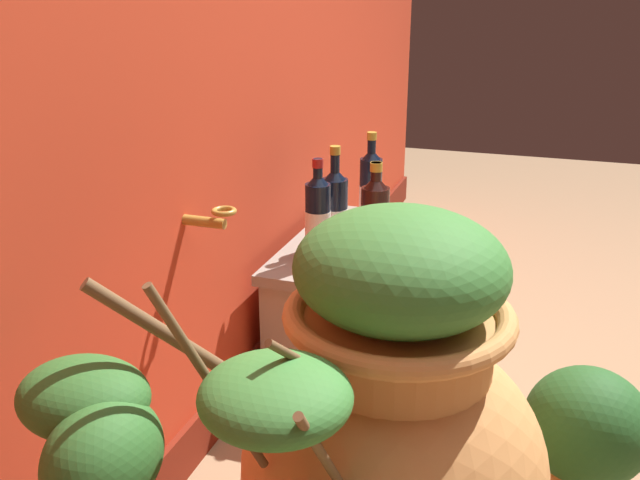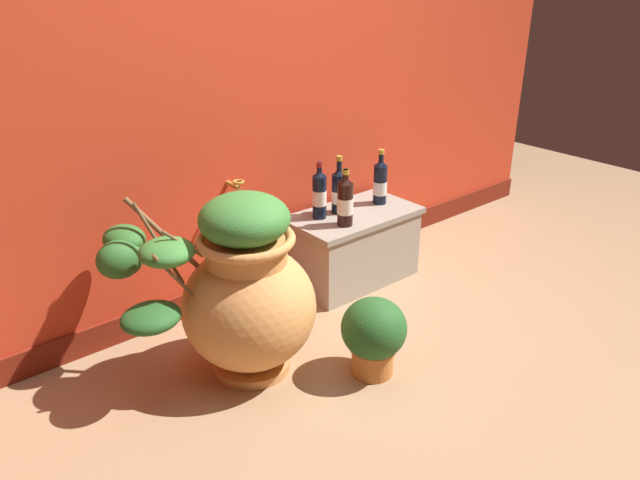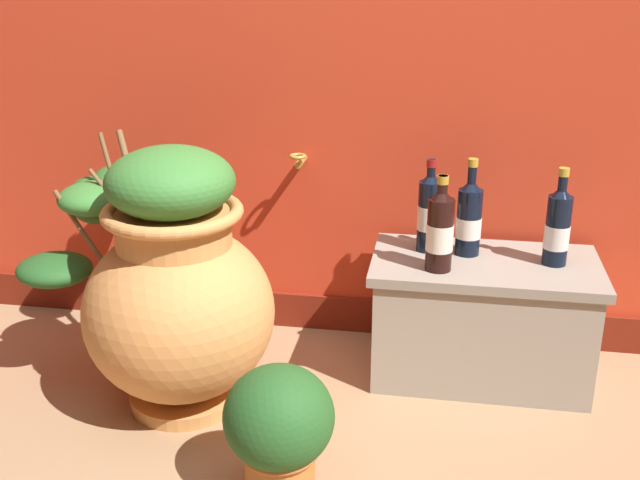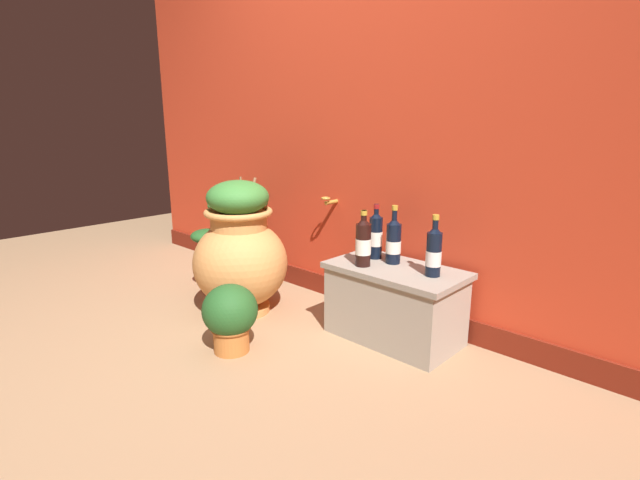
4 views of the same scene
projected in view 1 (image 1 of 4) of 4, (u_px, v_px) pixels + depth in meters
The scene contains 7 objects.
terracotta_urn at pixel (381, 437), 1.21m from camera, with size 0.79×0.76×0.79m.
stone_ledge at pixel (356, 296), 2.15m from camera, with size 0.69×0.39×0.39m.
wine_bottle_left at pixel (371, 186), 2.23m from camera, with size 0.07×0.07×0.30m.
wine_bottle_middle at pixel (375, 219), 1.89m from camera, with size 0.08×0.08×0.29m.
wine_bottle_right at pixel (318, 216), 1.90m from camera, with size 0.07×0.07×0.30m.
wine_bottle_back at pixel (335, 207), 2.01m from camera, with size 0.08×0.08×0.31m.
potted_shrub at pixel (585, 436), 1.51m from camera, with size 0.27×0.27×0.35m.
Camera 1 is at (-1.48, 0.34, 1.12)m, focal length 38.51 mm.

